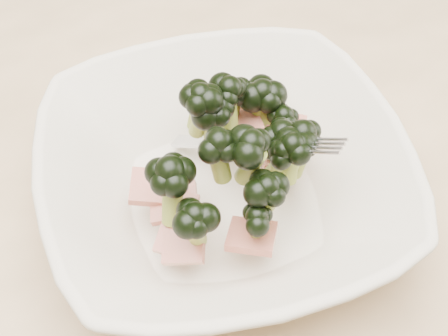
{
  "coord_description": "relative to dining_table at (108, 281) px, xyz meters",
  "views": [
    {
      "loc": [
        -0.03,
        -0.33,
        1.19
      ],
      "look_at": [
        0.11,
        -0.03,
        0.8
      ],
      "focal_mm": 50.0,
      "sensor_mm": 36.0,
      "label": 1
    }
  ],
  "objects": [
    {
      "name": "dining_table",
      "position": [
        0.0,
        0.0,
        0.0
      ],
      "size": [
        1.2,
        0.8,
        0.75
      ],
      "color": "tan",
      "rests_on": "ground"
    },
    {
      "name": "broccoli_dish",
      "position": [
        0.11,
        -0.03,
        0.14
      ],
      "size": [
        0.35,
        0.35,
        0.12
      ],
      "color": "beige",
      "rests_on": "dining_table"
    }
  ]
}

